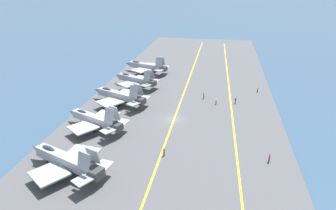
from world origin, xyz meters
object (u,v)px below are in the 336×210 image
Objects in this scene: parked_jet_second at (95,119)px; parked_jet_third at (119,95)px; parked_jet_nearest at (65,160)px; parked_jet_fourth at (135,79)px; parked_jet_fifth at (146,66)px; crew_green_vest at (204,95)px; crew_blue_vest at (236,100)px; crew_yellow_vest at (258,89)px; crew_purple_vest at (269,158)px; crew_white_vest at (216,101)px; crew_brown_vest at (164,152)px.

parked_jet_second is 14.48m from parked_jet_third.
parked_jet_fourth is at bearing 0.13° from parked_jet_nearest.
crew_green_vest is at bearing -133.67° from parked_jet_fifth.
parked_jet_nearest is 9.93× the size of crew_blue_vest.
crew_purple_vest is at bearing 178.04° from crew_yellow_vest.
crew_white_vest is at bearing 22.30° from crew_purple_vest.
crew_blue_vest is (-22.44, -30.08, -1.50)m from parked_jet_fifth.
parked_jet_fifth reaches higher than crew_blue_vest.
parked_jet_third reaches higher than crew_purple_vest.
crew_purple_vest is (-49.27, -35.44, -1.51)m from parked_jet_fifth.
parked_jet_fourth is 21.99m from crew_green_vest.
parked_jet_nearest is 9.94× the size of crew_brown_vest.
parked_jet_third is 27.91m from crew_brown_vest.
crew_yellow_vest reaches higher than crew_purple_vest.
crew_brown_vest is (-28.25, 13.87, -0.00)m from crew_blue_vest.
crew_green_vest is (37.95, -21.07, -1.39)m from parked_jet_nearest.
crew_brown_vest is 19.28m from crew_purple_vest.
parked_jet_fifth reaches higher than crew_white_vest.
crew_blue_vest is (1.43, -5.06, -0.03)m from crew_white_vest.
parked_jet_third reaches higher than parked_jet_fourth.
parked_jet_third is at bearing 1.38° from parked_jet_nearest.
parked_jet_second is at bearing 64.87° from crew_brown_vest.
parked_jet_fifth is at bearing 46.35° from crew_white_vest.
parked_jet_fifth is at bearing 71.18° from crew_yellow_vest.
parked_jet_third is at bearing 179.46° from parked_jet_fifth.
parked_jet_nearest is 36.20m from crew_purple_vest.
parked_jet_second is at bearing 125.99° from crew_white_vest.
parked_jet_nearest is 10.00× the size of crew_purple_vest.
crew_green_vest reaches higher than crew_brown_vest.
parked_jet_fourth is (43.70, 0.10, 0.11)m from parked_jet_nearest.
crew_yellow_vest reaches higher than crew_green_vest.
crew_white_vest reaches higher than crew_green_vest.
parked_jet_fourth reaches higher than crew_purple_vest.
parked_jet_nearest is at bearing 150.96° from crew_green_vest.
crew_purple_vest is (-26.83, -5.36, -0.01)m from crew_blue_vest.
parked_jet_third is 10.00× the size of crew_purple_vest.
crew_blue_vest reaches higher than crew_brown_vest.
parked_jet_fourth is at bearing -2.53° from parked_jet_second.
parked_jet_fifth is 9.46× the size of crew_white_vest.
parked_jet_second is 36.93m from crew_purple_vest.
parked_jet_third reaches higher than parked_jet_nearest.
crew_white_vest is at bearing -133.58° from crew_green_vest.
crew_blue_vest is (20.24, -30.95, -1.42)m from parked_jet_second.
crew_yellow_vest reaches higher than crew_brown_vest.
parked_jet_second reaches higher than crew_brown_vest.
crew_white_vest is (4.34, -25.29, -1.43)m from parked_jet_third.
parked_jet_nearest is 46.69m from crew_blue_vest.
parked_jet_third is 13.42m from parked_jet_fourth.
crew_brown_vest is 1.01× the size of crew_purple_vest.
crew_brown_vest is 0.98× the size of crew_green_vest.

